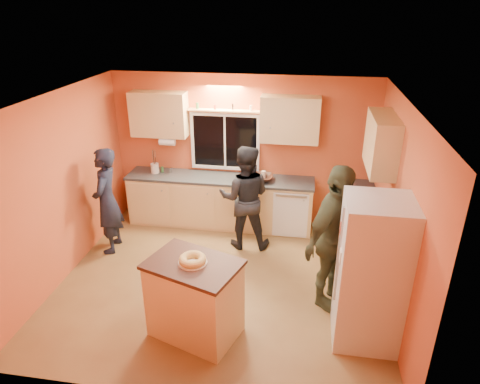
% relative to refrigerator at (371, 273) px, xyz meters
% --- Properties ---
extents(ground, '(4.50, 4.50, 0.00)m').
position_rel_refrigerator_xyz_m(ground, '(-1.89, 0.80, -0.90)').
color(ground, brown).
rests_on(ground, ground).
extents(room_shell, '(4.54, 4.04, 2.61)m').
position_rel_refrigerator_xyz_m(room_shell, '(-1.77, 1.21, 0.72)').
color(room_shell, '#D15C35').
rests_on(room_shell, ground).
extents(back_counter, '(4.23, 0.62, 0.90)m').
position_rel_refrigerator_xyz_m(back_counter, '(-1.88, 2.50, -0.45)').
color(back_counter, '#E3B377').
rests_on(back_counter, ground).
extents(right_counter, '(0.62, 1.84, 0.90)m').
position_rel_refrigerator_xyz_m(right_counter, '(0.06, 1.30, -0.45)').
color(right_counter, '#E3B377').
rests_on(right_counter, ground).
extents(refrigerator, '(0.72, 0.70, 1.80)m').
position_rel_refrigerator_xyz_m(refrigerator, '(0.00, 0.00, 0.00)').
color(refrigerator, silver).
rests_on(refrigerator, ground).
extents(island, '(1.20, 1.00, 0.99)m').
position_rel_refrigerator_xyz_m(island, '(-1.98, -0.25, -0.40)').
color(island, '#E3B377').
rests_on(island, ground).
extents(bundt_pastry, '(0.31, 0.31, 0.09)m').
position_rel_refrigerator_xyz_m(bundt_pastry, '(-1.98, -0.25, 0.14)').
color(bundt_pastry, '#DCB45A').
rests_on(bundt_pastry, island).
extents(person_left, '(0.49, 0.67, 1.70)m').
position_rel_refrigerator_xyz_m(person_left, '(-3.79, 1.39, -0.05)').
color(person_left, black).
rests_on(person_left, ground).
extents(person_center, '(0.87, 0.70, 1.70)m').
position_rel_refrigerator_xyz_m(person_center, '(-1.71, 1.86, -0.05)').
color(person_center, black).
rests_on(person_center, ground).
extents(person_right, '(1.03, 1.21, 1.95)m').
position_rel_refrigerator_xyz_m(person_right, '(-0.39, 0.58, 0.07)').
color(person_right, '#363D27').
rests_on(person_right, ground).
extents(mixing_bowl, '(0.40, 0.40, 0.10)m').
position_rel_refrigerator_xyz_m(mixing_bowl, '(-1.52, 2.47, 0.05)').
color(mixing_bowl, '#331B11').
rests_on(mixing_bowl, back_counter).
extents(utensil_crock, '(0.14, 0.14, 0.17)m').
position_rel_refrigerator_xyz_m(utensil_crock, '(-3.41, 2.53, 0.09)').
color(utensil_crock, beige).
rests_on(utensil_crock, back_counter).
extents(potted_plant, '(0.30, 0.28, 0.27)m').
position_rel_refrigerator_xyz_m(potted_plant, '(0.11, 0.50, 0.14)').
color(potted_plant, gray).
rests_on(potted_plant, right_counter).
extents(red_box, '(0.18, 0.15, 0.07)m').
position_rel_refrigerator_xyz_m(red_box, '(0.01, 1.38, 0.04)').
color(red_box, '#A62D19').
rests_on(red_box, right_counter).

